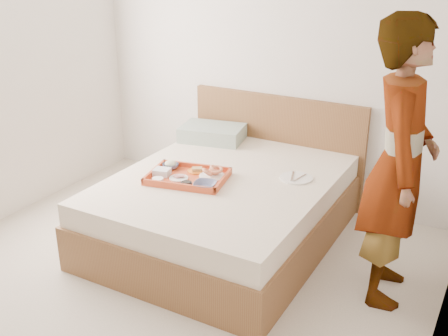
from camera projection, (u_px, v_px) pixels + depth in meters
ground at (140, 300)px, 3.54m from camera, size 3.50×4.00×0.01m
wall_back at (272, 55)px, 4.66m from camera, size 3.50×0.01×2.60m
bed at (225, 208)px, 4.21m from camera, size 1.65×2.00×0.53m
headboard at (276, 146)px, 4.91m from camera, size 1.65×0.06×0.95m
pillow at (212, 133)px, 4.88m from camera, size 0.62×0.48×0.13m
tray at (188, 176)px, 4.05m from camera, size 0.65×0.53×0.05m
prawn_plate at (212, 176)px, 4.06m from camera, size 0.24×0.24×0.01m
navy_bowl_big at (205, 185)px, 3.88m from camera, size 0.19×0.19×0.04m
sauce_dish at (186, 184)px, 3.90m from camera, size 0.10×0.10×0.03m
meat_plate at (179, 178)px, 4.04m from camera, size 0.17×0.17×0.01m
bread_plate at (196, 171)px, 4.17m from camera, size 0.17×0.17×0.01m
salad_bowl at (171, 166)px, 4.22m from camera, size 0.15×0.15×0.04m
plastic_tub at (162, 172)px, 4.09m from camera, size 0.14×0.12×0.05m
cheese_round at (158, 180)px, 3.98m from camera, size 0.10×0.10×0.03m
dinner_plate at (296, 178)px, 4.08m from camera, size 0.25×0.25×0.01m
person at (399, 165)px, 3.30m from camera, size 0.55×0.74×1.84m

